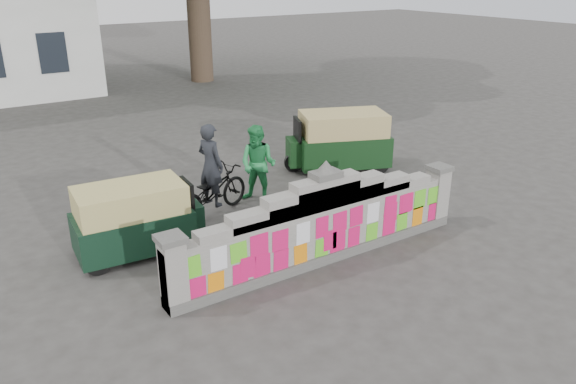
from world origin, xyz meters
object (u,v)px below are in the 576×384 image
object	(u,v)px
cyclist_rider	(211,176)
rickshaw_left	(136,218)
cyclist_bike	(212,192)
pedestrian	(258,164)
rickshaw_right	(340,140)

from	to	relation	value
cyclist_rider	rickshaw_left	world-z (taller)	cyclist_rider
cyclist_bike	cyclist_rider	world-z (taller)	cyclist_rider
pedestrian	rickshaw_left	distance (m)	3.44
pedestrian	rickshaw_left	world-z (taller)	pedestrian
cyclist_bike	cyclist_rider	distance (m)	0.38
cyclist_rider	cyclist_bike	bearing A→B (deg)	71.15
cyclist_rider	rickshaw_right	xyz separation A→B (m)	(4.34, 0.89, -0.11)
cyclist_bike	pedestrian	distance (m)	1.32
cyclist_rider	rickshaw_left	size ratio (longest dim) A/B	0.73
cyclist_rider	rickshaw_left	xyz separation A→B (m)	(-2.03, -0.84, -0.21)
cyclist_rider	rickshaw_right	distance (m)	4.43
rickshaw_left	pedestrian	bearing A→B (deg)	20.05
pedestrian	rickshaw_right	bearing A→B (deg)	68.59
rickshaw_left	rickshaw_right	distance (m)	6.60
cyclist_rider	rickshaw_left	distance (m)	2.21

